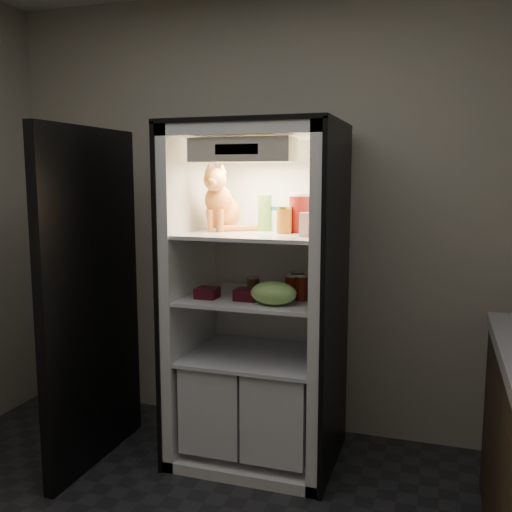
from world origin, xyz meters
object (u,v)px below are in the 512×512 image
at_px(mayo_tub, 280,219).
at_px(soda_can_a, 297,284).
at_px(tabby_cat, 221,205).
at_px(grape_bag, 274,293).
at_px(soda_can_b, 302,288).
at_px(berry_box_right, 247,294).
at_px(pepper_jar, 301,213).
at_px(berry_box_left, 207,293).
at_px(parmesan_shaker, 265,213).
at_px(refrigerator, 259,319).
at_px(cream_carton, 307,225).
at_px(salsa_jar, 284,220).
at_px(condiment_jar, 253,285).
at_px(soda_can_c, 292,288).

bearing_deg(mayo_tub, soda_can_a, -21.14).
xyz_separation_m(tabby_cat, grape_bag, (0.38, -0.23, -0.43)).
distance_m(soda_can_b, berry_box_right, 0.29).
distance_m(pepper_jar, berry_box_left, 0.66).
xyz_separation_m(pepper_jar, berry_box_left, (-0.46, -0.21, -0.43)).
distance_m(pepper_jar, soda_can_b, 0.41).
bearing_deg(parmesan_shaker, soda_can_b, -27.48).
xyz_separation_m(pepper_jar, soda_can_a, (-0.01, 0.00, -0.39)).
bearing_deg(refrigerator, grape_bag, -57.36).
xyz_separation_m(tabby_cat, mayo_tub, (0.32, 0.06, -0.07)).
relative_size(tabby_cat, berry_box_right, 3.17).
distance_m(cream_carton, grape_bag, 0.39).
xyz_separation_m(cream_carton, berry_box_left, (-0.54, -0.02, -0.38)).
xyz_separation_m(mayo_tub, soda_can_a, (0.12, -0.04, -0.35)).
relative_size(mayo_tub, pepper_jar, 0.64).
height_order(grape_bag, berry_box_left, grape_bag).
bearing_deg(refrigerator, salsa_jar, -22.17).
bearing_deg(refrigerator, berry_box_left, -139.56).
height_order(tabby_cat, pepper_jar, tabby_cat).
height_order(soda_can_a, berry_box_right, soda_can_a).
height_order(condiment_jar, berry_box_right, condiment_jar).
distance_m(tabby_cat, pepper_jar, 0.45).
bearing_deg(soda_can_c, refrigerator, 156.54).
distance_m(soda_can_b, berry_box_left, 0.51).
relative_size(mayo_tub, grape_bag, 0.56).
bearing_deg(berry_box_left, tabby_cat, 87.40).
distance_m(tabby_cat, cream_carton, 0.57).
bearing_deg(soda_can_a, soda_can_c, -93.67).
relative_size(parmesan_shaker, soda_can_a, 1.49).
xyz_separation_m(tabby_cat, salsa_jar, (0.38, -0.06, -0.07)).
height_order(parmesan_shaker, pepper_jar, pepper_jar).
distance_m(parmesan_shaker, soda_can_c, 0.45).
xyz_separation_m(mayo_tub, berry_box_right, (-0.11, -0.23, -0.39)).
relative_size(mayo_tub, soda_can_c, 1.05).
relative_size(cream_carton, grape_bag, 0.50).
bearing_deg(mayo_tub, parmesan_shaker, -163.99).
xyz_separation_m(mayo_tub, grape_bag, (0.05, -0.30, -0.36)).
distance_m(cream_carton, condiment_jar, 0.52).
distance_m(salsa_jar, berry_box_left, 0.57).
xyz_separation_m(parmesan_shaker, soda_can_a, (0.20, -0.02, -0.38)).
height_order(tabby_cat, parmesan_shaker, tabby_cat).
xyz_separation_m(refrigerator, soda_can_b, (0.26, -0.09, 0.21)).
distance_m(mayo_tub, soda_can_c, 0.40).
bearing_deg(soda_can_c, pepper_jar, 78.69).
height_order(cream_carton, berry_box_right, cream_carton).
relative_size(soda_can_c, grape_bag, 0.54).
xyz_separation_m(parmesan_shaker, cream_carton, (0.29, -0.21, -0.04)).
bearing_deg(refrigerator, tabby_cat, -178.32).
xyz_separation_m(tabby_cat, soda_can_b, (0.49, -0.09, -0.42)).
relative_size(tabby_cat, grape_bag, 1.57).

